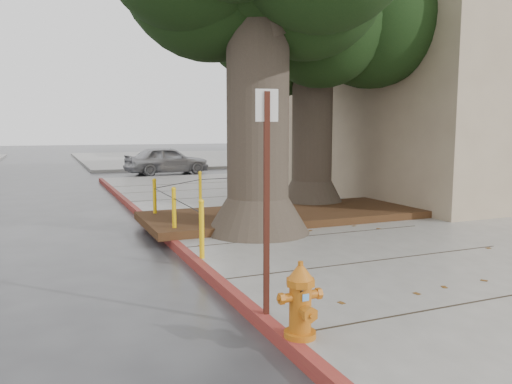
# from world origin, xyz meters

# --- Properties ---
(ground) EXTENTS (140.00, 140.00, 0.00)m
(ground) POSITION_xyz_m (0.00, 0.00, 0.00)
(ground) COLOR #28282B
(ground) RESTS_ON ground
(sidewalk_main) EXTENTS (16.00, 26.00, 0.15)m
(sidewalk_main) POSITION_xyz_m (6.00, 2.50, 0.07)
(sidewalk_main) COLOR slate
(sidewalk_main) RESTS_ON ground
(sidewalk_far) EXTENTS (16.00, 20.00, 0.15)m
(sidewalk_far) POSITION_xyz_m (6.00, 30.00, 0.07)
(sidewalk_far) COLOR slate
(sidewalk_far) RESTS_ON ground
(curb_red) EXTENTS (0.14, 26.00, 0.16)m
(curb_red) POSITION_xyz_m (-2.00, 2.50, 0.07)
(curb_red) COLOR maroon
(curb_red) RESTS_ON ground
(planter_bed) EXTENTS (6.40, 2.60, 0.16)m
(planter_bed) POSITION_xyz_m (0.90, 3.90, 0.23)
(planter_bed) COLOR black
(planter_bed) RESTS_ON sidewalk_main
(building_corner) EXTENTS (12.00, 13.00, 10.00)m
(building_corner) POSITION_xyz_m (10.00, 8.50, 5.00)
(building_corner) COLOR tan
(building_corner) RESTS_ON ground
(building_side_white) EXTENTS (10.00, 10.00, 9.00)m
(building_side_white) POSITION_xyz_m (16.00, 26.00, 4.50)
(building_side_white) COLOR silver
(building_side_white) RESTS_ON ground
(building_side_grey) EXTENTS (12.00, 14.00, 12.00)m
(building_side_grey) POSITION_xyz_m (22.00, 32.00, 6.00)
(building_side_grey) COLOR slate
(building_side_grey) RESTS_ON ground
(tree_far) EXTENTS (4.50, 3.80, 7.17)m
(tree_far) POSITION_xyz_m (2.64, 5.32, 5.02)
(tree_far) COLOR #4C3F33
(tree_far) RESTS_ON sidewalk_main
(bollard_ring) EXTENTS (3.79, 5.39, 0.95)m
(bollard_ring) POSITION_xyz_m (-0.87, 4.38, 0.66)
(bollard_ring) COLOR #EAB40D
(bollard_ring) RESTS_ON sidewalk_main
(fire_hydrant) EXTENTS (0.39, 0.35, 0.76)m
(fire_hydrant) POSITION_xyz_m (-1.90, -2.09, 0.52)
(fire_hydrant) COLOR #C46614
(fire_hydrant) RESTS_ON sidewalk_main
(signpost) EXTENTS (0.24, 0.07, 2.43)m
(signpost) POSITION_xyz_m (-1.95, -1.39, 1.53)
(signpost) COLOR #471911
(signpost) RESTS_ON sidewalk_main
(car_silver) EXTENTS (4.19, 2.09, 1.37)m
(car_silver) POSITION_xyz_m (1.38, 17.93, 0.69)
(car_silver) COLOR #ABABB0
(car_silver) RESTS_ON ground
(car_red) EXTENTS (3.39, 1.27, 1.11)m
(car_red) POSITION_xyz_m (11.88, 18.68, 0.55)
(car_red) COLOR maroon
(car_red) RESTS_ON ground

